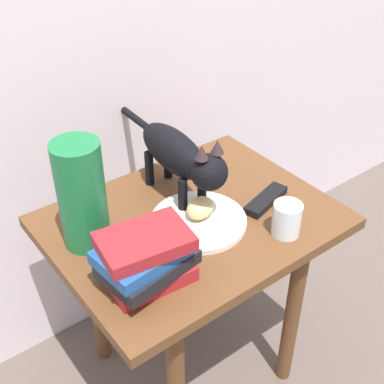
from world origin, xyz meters
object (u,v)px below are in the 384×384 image
cat (180,156)px  candle_jar (286,221)px  plate (198,221)px  green_vase (82,195)px  tv_remote (266,200)px  side_table (192,247)px  bread_roll (200,208)px  book_stack (146,258)px

cat → candle_jar: (0.12, -0.27, -0.09)m
plate → green_vase: 0.30m
cat → candle_jar: cat is taller
tv_remote → side_table: bearing=145.8°
plate → bread_roll: (0.01, 0.01, 0.03)m
side_table → book_stack: 0.29m
book_stack → plate: bearing=23.4°
tv_remote → green_vase: bearing=146.7°
side_table → plate: bearing=-97.6°
side_table → cat: bearing=72.7°
green_vase → candle_jar: green_vase is taller
candle_jar → cat: bearing=113.6°
green_vase → tv_remote: bearing=-18.4°
side_table → cat: cat is taller
book_stack → bread_roll: bearing=23.6°
side_table → tv_remote: 0.23m
bread_roll → tv_remote: bearing=-14.3°
book_stack → candle_jar: bearing=-10.7°
candle_jar → tv_remote: (0.05, 0.12, -0.03)m
side_table → green_vase: 0.35m
side_table → candle_jar: bearing=-51.9°
green_vase → plate: bearing=-23.5°
cat → green_vase: green_vase is taller
side_table → cat: size_ratio=1.46×
bread_roll → candle_jar: candle_jar is taller
plate → cat: size_ratio=0.50×
plate → cat: 0.17m
cat → green_vase: bearing=-178.8°
green_vase → tv_remote: (0.44, -0.15, -0.12)m
book_stack → green_vase: 0.21m
cat → book_stack: size_ratio=2.25×
cat → tv_remote: 0.26m
book_stack → candle_jar: size_ratio=2.51×
plate → bread_roll: bearing=26.9°
side_table → green_vase: bearing=162.3°
cat → tv_remote: bearing=-42.8°
plate → bread_roll: size_ratio=3.00×
plate → green_vase: green_vase is taller
tv_remote → bread_roll: bearing=150.8°
bread_roll → book_stack: (-0.22, -0.10, 0.03)m
book_stack → tv_remote: (0.40, 0.05, -0.06)m
side_table → bread_roll: 0.14m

